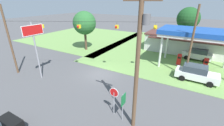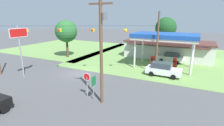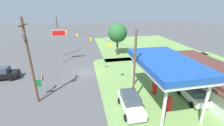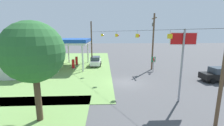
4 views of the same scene
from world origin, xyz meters
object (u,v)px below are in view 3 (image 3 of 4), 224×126
(fuel_pump_far, at_px, (169,104))
(utility_pole_main, at_px, (29,59))
(car_at_pumps_front, at_px, (131,102))
(stop_sign_roadside, at_px, (43,80))
(gas_station_store, at_px, (212,81))
(car_at_pumps_rear, at_px, (194,94))
(car_on_crossroad, at_px, (2,73))
(route_sign, at_px, (39,85))
(tree_west_verge, at_px, (118,33))
(fuel_pump_near, at_px, (154,88))
(stop_sign_overhead, at_px, (59,39))
(gas_station_canopy, at_px, (165,64))

(fuel_pump_far, bearing_deg, utility_pole_main, -107.80)
(car_at_pumps_front, distance_m, stop_sign_roadside, 11.27)
(gas_station_store, bearing_deg, car_at_pumps_rear, -71.38)
(fuel_pump_far, height_order, utility_pole_main, utility_pole_main)
(car_on_crossroad, xyz_separation_m, utility_pole_main, (7.24, 6.69, 4.40))
(fuel_pump_far, relative_size, stop_sign_roadside, 0.68)
(gas_station_store, distance_m, route_sign, 21.53)
(car_at_pumps_front, xyz_separation_m, tree_west_verge, (-18.92, 3.01, 4.06))
(fuel_pump_near, height_order, stop_sign_roadside, stop_sign_roadside)
(fuel_pump_near, height_order, stop_sign_overhead, stop_sign_overhead)
(route_sign, bearing_deg, car_on_crossroad, -132.86)
(fuel_pump_far, height_order, route_sign, route_sign)
(stop_sign_roadside, distance_m, route_sign, 0.99)
(tree_west_verge, bearing_deg, fuel_pump_near, 3.03)
(stop_sign_overhead, bearing_deg, fuel_pump_near, 42.27)
(tree_west_verge, bearing_deg, fuel_pump_far, 2.52)
(car_at_pumps_rear, distance_m, stop_sign_overhead, 23.36)
(gas_station_canopy, height_order, route_sign, gas_station_canopy)
(car_at_pumps_front, bearing_deg, gas_station_store, 97.98)
(car_at_pumps_rear, bearing_deg, route_sign, 80.75)
(fuel_pump_far, xyz_separation_m, utility_pole_main, (-4.51, -14.04, 4.56))
(fuel_pump_near, bearing_deg, gas_station_canopy, 0.05)
(car_at_pumps_rear, height_order, stop_sign_roadside, stop_sign_roadside)
(car_at_pumps_rear, xyz_separation_m, car_on_crossroad, (-10.60, -24.63, 0.04))
(car_on_crossroad, bearing_deg, tree_west_verge, 21.45)
(gas_station_canopy, relative_size, stop_sign_roadside, 3.75)
(car_at_pumps_front, relative_size, car_on_crossroad, 1.08)
(route_sign, bearing_deg, tree_west_verge, 137.70)
(car_at_pumps_rear, bearing_deg, car_on_crossroad, 71.07)
(car_on_crossroad, bearing_deg, gas_station_store, -19.41)
(car_at_pumps_front, height_order, route_sign, route_sign)
(car_at_pumps_front, bearing_deg, stop_sign_overhead, -150.65)
(fuel_pump_near, relative_size, car_at_pumps_front, 0.37)
(car_on_crossroad, relative_size, stop_sign_roadside, 1.70)
(gas_station_canopy, distance_m, car_at_pumps_front, 5.52)
(utility_pole_main, xyz_separation_m, tree_west_verge, (-15.36, 13.17, -0.35))
(utility_pole_main, relative_size, tree_west_verge, 1.34)
(gas_station_canopy, bearing_deg, tree_west_verge, -177.24)
(utility_pole_main, height_order, tree_west_verge, utility_pole_main)
(gas_station_store, bearing_deg, tree_west_verge, -154.98)
(stop_sign_overhead, bearing_deg, gas_station_store, 53.22)
(gas_station_store, distance_m, utility_pole_main, 21.80)
(car_at_pumps_rear, relative_size, stop_sign_roadside, 1.72)
(gas_station_canopy, distance_m, gas_station_store, 7.99)
(gas_station_store, bearing_deg, fuel_pump_far, -72.55)
(gas_station_canopy, height_order, tree_west_verge, tree_west_verge)
(gas_station_canopy, distance_m, car_at_pumps_rear, 5.51)
(fuel_pump_near, xyz_separation_m, stop_sign_overhead, (-13.88, -12.62, 4.02))
(gas_station_store, distance_m, car_at_pumps_front, 11.32)
(stop_sign_overhead, xyz_separation_m, utility_pole_main, (12.70, -1.42, 0.55))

